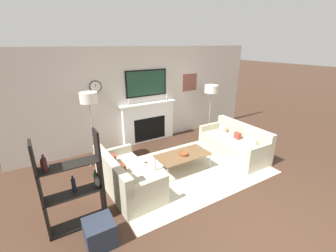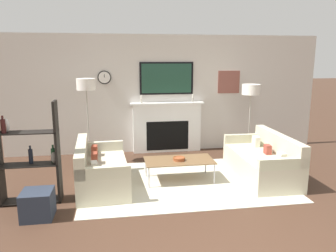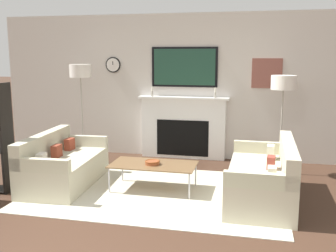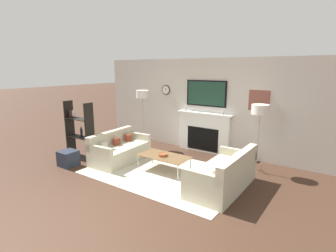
# 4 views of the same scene
# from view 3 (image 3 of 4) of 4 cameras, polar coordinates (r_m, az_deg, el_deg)

# --- Properties ---
(fireplace_wall) EXTENTS (7.35, 0.28, 2.70)m
(fireplace_wall) POSITION_cam_3_polar(r_m,az_deg,el_deg) (7.45, 2.42, 4.74)
(fireplace_wall) COLOR beige
(fireplace_wall) RESTS_ON ground_plane
(area_rug) EXTENTS (3.56, 2.38, 0.01)m
(area_rug) POSITION_cam_3_polar(r_m,az_deg,el_deg) (5.71, -1.54, -9.50)
(area_rug) COLOR beige
(area_rug) RESTS_ON ground_plane
(couch_left) EXTENTS (0.91, 1.66, 0.78)m
(couch_left) POSITION_cam_3_polar(r_m,az_deg,el_deg) (6.14, -15.08, -5.73)
(couch_left) COLOR #BFB99E
(couch_left) RESTS_ON ground_plane
(couch_right) EXTENTS (0.86, 1.79, 0.81)m
(couch_right) POSITION_cam_3_polar(r_m,az_deg,el_deg) (5.46, 13.75, -7.56)
(couch_right) COLOR #BFB99E
(couch_right) RESTS_ON ground_plane
(coffee_table) EXTENTS (1.23, 0.64, 0.39)m
(coffee_table) POSITION_cam_3_polar(r_m,az_deg,el_deg) (5.70, -2.13, -5.73)
(coffee_table) COLOR brown
(coffee_table) RESTS_ON ground_plane
(decorative_bowl) EXTENTS (0.22, 0.22, 0.06)m
(decorative_bowl) POSITION_cam_3_polar(r_m,az_deg,el_deg) (5.66, -2.28, -5.28)
(decorative_bowl) COLOR brown
(decorative_bowl) RESTS_ON coffee_table
(floor_lamp_left) EXTENTS (0.38, 0.38, 1.78)m
(floor_lamp_left) POSITION_cam_3_polar(r_m,az_deg,el_deg) (7.22, -12.59, 7.55)
(floor_lamp_left) COLOR #9E998E
(floor_lamp_left) RESTS_ON ground_plane
(floor_lamp_right) EXTENTS (0.40, 0.40, 1.63)m
(floor_lamp_right) POSITION_cam_3_polar(r_m,az_deg,el_deg) (6.55, 16.42, 5.84)
(floor_lamp_right) COLOR #9E998E
(floor_lamp_right) RESTS_ON ground_plane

